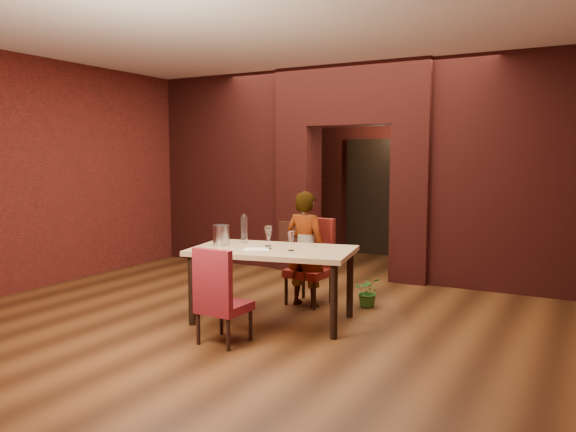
# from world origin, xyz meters

# --- Properties ---
(floor) EXTENTS (8.00, 8.00, 0.00)m
(floor) POSITION_xyz_m (0.00, 0.00, 0.00)
(floor) COLOR #4E2A13
(floor) RESTS_ON ground
(ceiling) EXTENTS (7.00, 8.00, 0.04)m
(ceiling) POSITION_xyz_m (0.00, 0.00, 3.20)
(ceiling) COLOR silver
(ceiling) RESTS_ON ground
(wall_back) EXTENTS (7.00, 0.04, 3.20)m
(wall_back) POSITION_xyz_m (0.00, 4.00, 1.60)
(wall_back) COLOR maroon
(wall_back) RESTS_ON ground
(wall_left) EXTENTS (0.04, 8.00, 3.20)m
(wall_left) POSITION_xyz_m (-3.50, 0.00, 1.60)
(wall_left) COLOR maroon
(wall_left) RESTS_ON ground
(pillar_left) EXTENTS (0.55, 0.55, 2.30)m
(pillar_left) POSITION_xyz_m (-0.95, 2.00, 1.15)
(pillar_left) COLOR maroon
(pillar_left) RESTS_ON ground
(pillar_right) EXTENTS (0.55, 0.55, 2.30)m
(pillar_right) POSITION_xyz_m (0.95, 2.00, 1.15)
(pillar_right) COLOR maroon
(pillar_right) RESTS_ON ground
(lintel) EXTENTS (2.45, 0.55, 0.90)m
(lintel) POSITION_xyz_m (0.00, 2.00, 2.75)
(lintel) COLOR maroon
(lintel) RESTS_ON ground
(wing_wall_left) EXTENTS (2.28, 0.35, 3.20)m
(wing_wall_left) POSITION_xyz_m (-2.36, 2.00, 1.60)
(wing_wall_left) COLOR maroon
(wing_wall_left) RESTS_ON ground
(wing_wall_right) EXTENTS (2.28, 0.35, 3.20)m
(wing_wall_right) POSITION_xyz_m (2.36, 2.00, 1.60)
(wing_wall_right) COLOR maroon
(wing_wall_right) RESTS_ON ground
(vent_panel) EXTENTS (0.40, 0.03, 0.50)m
(vent_panel) POSITION_xyz_m (-0.95, 1.71, 0.55)
(vent_panel) COLOR #9A452C
(vent_panel) RESTS_ON ground
(rear_door) EXTENTS (0.90, 0.08, 2.10)m
(rear_door) POSITION_xyz_m (-0.40, 3.94, 1.05)
(rear_door) COLOR black
(rear_door) RESTS_ON ground
(rear_door_frame) EXTENTS (1.02, 0.04, 2.22)m
(rear_door_frame) POSITION_xyz_m (-0.40, 3.90, 1.05)
(rear_door_frame) COLOR black
(rear_door_frame) RESTS_ON ground
(dining_table) EXTENTS (1.91, 1.31, 0.82)m
(dining_table) POSITION_xyz_m (0.19, -0.77, 0.41)
(dining_table) COLOR tan
(dining_table) RESTS_ON ground
(chair_far) EXTENTS (0.52, 0.52, 1.06)m
(chair_far) POSITION_xyz_m (0.21, 0.08, 0.53)
(chair_far) COLOR maroon
(chair_far) RESTS_ON ground
(chair_near) EXTENTS (0.45, 0.45, 0.96)m
(chair_near) POSITION_xyz_m (0.14, -1.63, 0.48)
(chair_near) COLOR maroon
(chair_near) RESTS_ON ground
(person_seated) EXTENTS (0.53, 0.36, 1.42)m
(person_seated) POSITION_xyz_m (0.20, -0.01, 0.71)
(person_seated) COLOR white
(person_seated) RESTS_ON ground
(wine_glass_a) EXTENTS (0.09, 0.09, 0.23)m
(wine_glass_a) POSITION_xyz_m (0.07, -0.68, 0.94)
(wine_glass_a) COLOR white
(wine_glass_a) RESTS_ON dining_table
(wine_glass_b) EXTENTS (0.08, 0.08, 0.20)m
(wine_glass_b) POSITION_xyz_m (0.16, -0.81, 0.92)
(wine_glass_b) COLOR silver
(wine_glass_b) RESTS_ON dining_table
(wine_glass_c) EXTENTS (0.09, 0.09, 0.21)m
(wine_glass_c) POSITION_xyz_m (0.45, -0.81, 0.93)
(wine_glass_c) COLOR white
(wine_glass_c) RESTS_ON dining_table
(tasting_sheet) EXTENTS (0.34, 0.31, 0.00)m
(tasting_sheet) POSITION_xyz_m (0.07, -0.92, 0.82)
(tasting_sheet) COLOR white
(tasting_sheet) RESTS_ON dining_table
(wine_bucket) EXTENTS (0.19, 0.19, 0.23)m
(wine_bucket) POSITION_xyz_m (-0.43, -0.87, 0.94)
(wine_bucket) COLOR #AEAEB5
(wine_bucket) RESTS_ON dining_table
(water_bottle) EXTENTS (0.08, 0.08, 0.34)m
(water_bottle) POSITION_xyz_m (-0.32, -0.56, 0.99)
(water_bottle) COLOR white
(water_bottle) RESTS_ON dining_table
(potted_plant) EXTENTS (0.42, 0.39, 0.38)m
(potted_plant) POSITION_xyz_m (0.91, 0.30, 0.19)
(potted_plant) COLOR #2B631E
(potted_plant) RESTS_ON ground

